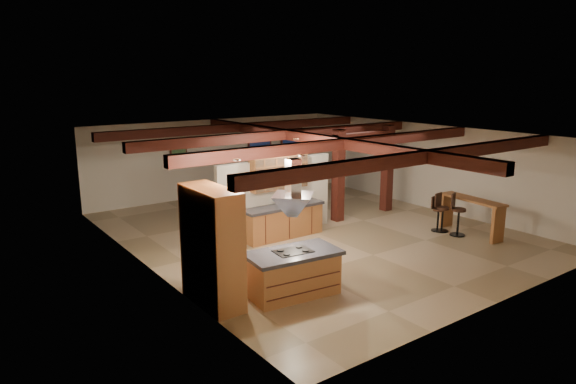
% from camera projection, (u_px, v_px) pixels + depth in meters
% --- Properties ---
extents(ground, '(12.00, 12.00, 0.00)m').
position_uv_depth(ground, '(313.00, 232.00, 15.16)').
color(ground, tan).
rests_on(ground, ground).
extents(room_walls, '(12.00, 12.00, 12.00)m').
position_uv_depth(room_walls, '(314.00, 173.00, 14.76)').
color(room_walls, beige).
rests_on(room_walls, ground).
extents(ceiling_beams, '(10.00, 12.00, 0.28)m').
position_uv_depth(ceiling_beams, '(314.00, 139.00, 14.54)').
color(ceiling_beams, '#39130E').
rests_on(ceiling_beams, room_walls).
extents(timber_posts, '(2.50, 0.30, 2.90)m').
position_uv_depth(timber_posts, '(364.00, 162.00, 16.59)').
color(timber_posts, '#39130E').
rests_on(timber_posts, ground).
extents(partition_wall, '(3.80, 0.18, 2.20)m').
position_uv_depth(partition_wall, '(275.00, 197.00, 14.73)').
color(partition_wall, beige).
rests_on(partition_wall, ground).
extents(pantry_cabinet, '(0.67, 1.60, 2.40)m').
position_uv_depth(pantry_cabinet, '(212.00, 247.00, 10.17)').
color(pantry_cabinet, '#985331').
rests_on(pantry_cabinet, ground).
extents(back_counter, '(2.50, 0.66, 0.94)m').
position_uv_depth(back_counter, '(283.00, 221.00, 14.57)').
color(back_counter, '#985331').
rests_on(back_counter, ground).
extents(upper_display_cabinet, '(1.80, 0.36, 0.95)m').
position_uv_depth(upper_display_cabinet, '(279.00, 172.00, 14.42)').
color(upper_display_cabinet, '#985331').
rests_on(upper_display_cabinet, partition_wall).
extents(range_hood, '(1.10, 1.10, 1.40)m').
position_uv_depth(range_hood, '(293.00, 213.00, 10.43)').
color(range_hood, silver).
rests_on(range_hood, room_walls).
extents(back_windows, '(2.70, 0.07, 1.70)m').
position_uv_depth(back_windows, '(276.00, 150.00, 21.11)').
color(back_windows, '#39130E').
rests_on(back_windows, room_walls).
extents(framed_art, '(0.65, 0.05, 0.85)m').
position_uv_depth(framed_art, '(179.00, 155.00, 18.60)').
color(framed_art, '#39130E').
rests_on(framed_art, room_walls).
extents(recessed_cans, '(3.16, 2.46, 0.03)m').
position_uv_depth(recessed_cans, '(280.00, 150.00, 11.54)').
color(recessed_cans, silver).
rests_on(recessed_cans, room_walls).
extents(kitchen_island, '(2.06, 1.25, 0.97)m').
position_uv_depth(kitchen_island, '(293.00, 273.00, 10.72)').
color(kitchen_island, '#985331').
rests_on(kitchen_island, ground).
extents(dining_table, '(2.10, 1.60, 0.66)m').
position_uv_depth(dining_table, '(267.00, 202.00, 17.30)').
color(dining_table, '#3C170F').
rests_on(dining_table, ground).
extents(sofa, '(2.14, 0.85, 0.62)m').
position_uv_depth(sofa, '(275.00, 181.00, 20.84)').
color(sofa, black).
rests_on(sofa, ground).
extents(microwave, '(0.47, 0.36, 0.23)m').
position_uv_depth(microwave, '(286.00, 201.00, 14.49)').
color(microwave, '#B3B3B7').
rests_on(microwave, back_counter).
extents(bar_counter, '(0.70, 2.07, 1.07)m').
position_uv_depth(bar_counter, '(472.00, 210.00, 14.78)').
color(bar_counter, '#985331').
rests_on(bar_counter, ground).
extents(side_table, '(0.54, 0.54, 0.61)m').
position_uv_depth(side_table, '(301.00, 179.00, 21.40)').
color(side_table, '#39130E').
rests_on(side_table, ground).
extents(table_lamp, '(0.25, 0.25, 0.30)m').
position_uv_depth(table_lamp, '(301.00, 166.00, 21.29)').
color(table_lamp, black).
rests_on(table_lamp, side_table).
extents(bar_stool_a, '(0.46, 0.47, 1.22)m').
position_uv_depth(bar_stool_a, '(457.00, 215.00, 14.70)').
color(bar_stool_a, black).
rests_on(bar_stool_a, ground).
extents(bar_stool_b, '(0.37, 0.38, 1.04)m').
position_uv_depth(bar_stool_b, '(437.00, 214.00, 15.14)').
color(bar_stool_b, black).
rests_on(bar_stool_b, ground).
extents(bar_stool_c, '(0.40, 0.41, 1.14)m').
position_uv_depth(bar_stool_c, '(441.00, 212.00, 15.09)').
color(bar_stool_c, black).
rests_on(bar_stool_c, ground).
extents(dining_chairs, '(2.23, 2.23, 1.16)m').
position_uv_depth(dining_chairs, '(267.00, 195.00, 17.24)').
color(dining_chairs, '#39130E').
rests_on(dining_chairs, ground).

